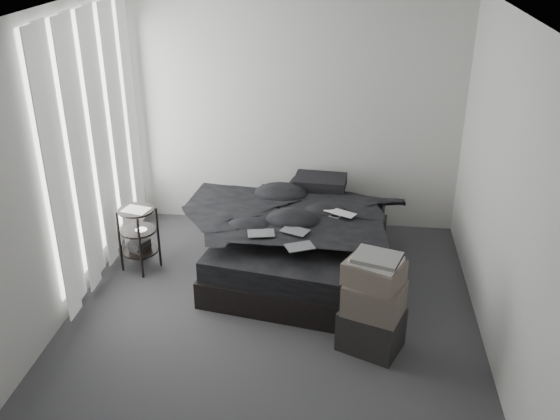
# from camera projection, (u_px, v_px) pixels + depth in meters

# --- Properties ---
(floor) EXTENTS (3.60, 4.20, 0.01)m
(floor) POSITION_uv_depth(u_px,v_px,m) (269.00, 328.00, 5.38)
(floor) COLOR #353538
(floor) RESTS_ON ground
(ceiling) EXTENTS (3.60, 4.20, 0.01)m
(ceiling) POSITION_uv_depth(u_px,v_px,m) (267.00, 16.00, 4.27)
(ceiling) COLOR white
(ceiling) RESTS_ON ground
(wall_back) EXTENTS (3.60, 0.01, 2.60)m
(wall_back) POSITION_uv_depth(u_px,v_px,m) (294.00, 113.00, 6.71)
(wall_back) COLOR beige
(wall_back) RESTS_ON ground
(wall_front) EXTENTS (3.60, 0.01, 2.60)m
(wall_front) POSITION_uv_depth(u_px,v_px,m) (209.00, 366.00, 2.94)
(wall_front) COLOR beige
(wall_front) RESTS_ON ground
(wall_left) EXTENTS (0.01, 4.20, 2.60)m
(wall_left) POSITION_uv_depth(u_px,v_px,m) (47.00, 180.00, 5.01)
(wall_left) COLOR beige
(wall_left) RESTS_ON ground
(wall_right) EXTENTS (0.01, 4.20, 2.60)m
(wall_right) POSITION_uv_depth(u_px,v_px,m) (508.00, 201.00, 4.64)
(wall_right) COLOR beige
(wall_right) RESTS_ON ground
(window_left) EXTENTS (0.02, 2.00, 2.30)m
(window_left) POSITION_uv_depth(u_px,v_px,m) (91.00, 138.00, 5.79)
(window_left) COLOR white
(window_left) RESTS_ON wall_left
(curtain_left) EXTENTS (0.06, 2.12, 2.48)m
(curtain_left) POSITION_uv_depth(u_px,v_px,m) (97.00, 145.00, 5.82)
(curtain_left) COLOR white
(curtain_left) RESTS_ON wall_left
(bed) EXTENTS (1.77, 2.14, 0.26)m
(bed) POSITION_uv_depth(u_px,v_px,m) (300.00, 257.00, 6.22)
(bed) COLOR black
(bed) RESTS_ON floor
(mattress) EXTENTS (1.70, 2.08, 0.20)m
(mattress) POSITION_uv_depth(u_px,v_px,m) (300.00, 237.00, 6.12)
(mattress) COLOR black
(mattress) RESTS_ON bed
(duvet) EXTENTS (1.68, 1.86, 0.22)m
(duvet) POSITION_uv_depth(u_px,v_px,m) (299.00, 219.00, 5.99)
(duvet) COLOR black
(duvet) RESTS_ON mattress
(pillow_lower) EXTENTS (0.64, 0.49, 0.13)m
(pillow_lower) POSITION_uv_depth(u_px,v_px,m) (314.00, 192.00, 6.71)
(pillow_lower) COLOR black
(pillow_lower) RESTS_ON mattress
(pillow_upper) EXTENTS (0.57, 0.41, 0.12)m
(pillow_upper) POSITION_uv_depth(u_px,v_px,m) (320.00, 182.00, 6.62)
(pillow_upper) COLOR black
(pillow_upper) RESTS_ON pillow_lower
(laptop) EXTENTS (0.36, 0.32, 0.02)m
(laptop) POSITION_uv_depth(u_px,v_px,m) (338.00, 208.00, 5.93)
(laptop) COLOR silver
(laptop) RESTS_ON duvet
(comic_a) EXTENTS (0.27, 0.20, 0.01)m
(comic_a) POSITION_uv_depth(u_px,v_px,m) (261.00, 226.00, 5.60)
(comic_a) COLOR black
(comic_a) RESTS_ON duvet
(comic_b) EXTENTS (0.28, 0.24, 0.01)m
(comic_b) POSITION_uv_depth(u_px,v_px,m) (295.00, 223.00, 5.65)
(comic_b) COLOR black
(comic_b) RESTS_ON duvet
(comic_c) EXTENTS (0.29, 0.24, 0.01)m
(comic_c) POSITION_uv_depth(u_px,v_px,m) (300.00, 238.00, 5.37)
(comic_c) COLOR black
(comic_c) RESTS_ON duvet
(side_stand) EXTENTS (0.46, 0.46, 0.64)m
(side_stand) POSITION_uv_depth(u_px,v_px,m) (139.00, 240.00, 6.16)
(side_stand) COLOR black
(side_stand) RESTS_ON floor
(papers) EXTENTS (0.29, 0.24, 0.01)m
(papers) POSITION_uv_depth(u_px,v_px,m) (136.00, 210.00, 6.01)
(papers) COLOR white
(papers) RESTS_ON side_stand
(floor_books) EXTENTS (0.14, 0.19, 0.12)m
(floor_books) POSITION_uv_depth(u_px,v_px,m) (143.00, 250.00, 6.50)
(floor_books) COLOR black
(floor_books) RESTS_ON floor
(box_lower) EXTENTS (0.58, 0.53, 0.35)m
(box_lower) POSITION_uv_depth(u_px,v_px,m) (371.00, 329.00, 5.07)
(box_lower) COLOR black
(box_lower) RESTS_ON floor
(box_mid) EXTENTS (0.54, 0.48, 0.27)m
(box_mid) POSITION_uv_depth(u_px,v_px,m) (374.00, 298.00, 4.92)
(box_mid) COLOR #564C44
(box_mid) RESTS_ON box_lower
(box_upper) EXTENTS (0.53, 0.49, 0.19)m
(box_upper) POSITION_uv_depth(u_px,v_px,m) (374.00, 273.00, 4.84)
(box_upper) COLOR #564C44
(box_upper) RESTS_ON box_mid
(art_book_white) EXTENTS (0.45, 0.41, 0.04)m
(art_book_white) POSITION_uv_depth(u_px,v_px,m) (376.00, 261.00, 4.79)
(art_book_white) COLOR silver
(art_book_white) RESTS_ON box_upper
(art_book_snake) EXTENTS (0.42, 0.37, 0.03)m
(art_book_snake) POSITION_uv_depth(u_px,v_px,m) (377.00, 258.00, 4.76)
(art_book_snake) COLOR silver
(art_book_snake) RESTS_ON art_book_white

